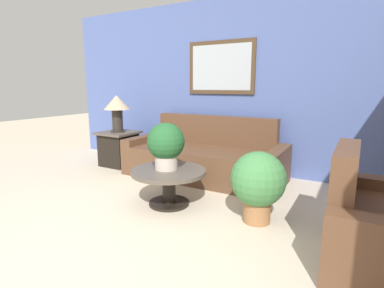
{
  "coord_description": "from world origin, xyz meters",
  "views": [
    {
      "loc": [
        1.49,
        -1.28,
        1.31
      ],
      "look_at": [
        -0.36,
        1.99,
        0.58
      ],
      "focal_mm": 28.0,
      "sensor_mm": 36.0,
      "label": 1
    }
  ],
  "objects_px": {
    "couch_main": "(205,158)",
    "potted_plant_on_table": "(166,144)",
    "side_table": "(119,148)",
    "potted_plant_floor": "(258,182)",
    "coffee_table": "(169,179)",
    "table_lamp": "(117,106)"
  },
  "relations": [
    {
      "from": "couch_main",
      "to": "potted_plant_on_table",
      "type": "distance_m",
      "value": 1.19
    },
    {
      "from": "side_table",
      "to": "potted_plant_floor",
      "type": "distance_m",
      "value": 2.82
    },
    {
      "from": "coffee_table",
      "to": "potted_plant_on_table",
      "type": "xyz_separation_m",
      "value": [
        -0.04,
        0.01,
        0.39
      ]
    },
    {
      "from": "couch_main",
      "to": "potted_plant_on_table",
      "type": "bearing_deg",
      "value": -85.09
    },
    {
      "from": "coffee_table",
      "to": "table_lamp",
      "type": "relative_size",
      "value": 1.38
    },
    {
      "from": "coffee_table",
      "to": "potted_plant_on_table",
      "type": "relative_size",
      "value": 1.59
    },
    {
      "from": "coffee_table",
      "to": "potted_plant_floor",
      "type": "xyz_separation_m",
      "value": [
        0.99,
        0.07,
        0.11
      ]
    },
    {
      "from": "couch_main",
      "to": "potted_plant_floor",
      "type": "height_order",
      "value": "couch_main"
    },
    {
      "from": "couch_main",
      "to": "potted_plant_floor",
      "type": "relative_size",
      "value": 3.26
    },
    {
      "from": "table_lamp",
      "to": "potted_plant_on_table",
      "type": "xyz_separation_m",
      "value": [
        1.63,
        -0.99,
        -0.29
      ]
    },
    {
      "from": "coffee_table",
      "to": "potted_plant_on_table",
      "type": "bearing_deg",
      "value": 164.04
    },
    {
      "from": "couch_main",
      "to": "potted_plant_on_table",
      "type": "relative_size",
      "value": 4.41
    },
    {
      "from": "coffee_table",
      "to": "side_table",
      "type": "bearing_deg",
      "value": 149.1
    },
    {
      "from": "couch_main",
      "to": "side_table",
      "type": "bearing_deg",
      "value": -175.33
    },
    {
      "from": "coffee_table",
      "to": "side_table",
      "type": "height_order",
      "value": "side_table"
    },
    {
      "from": "potted_plant_on_table",
      "to": "potted_plant_floor",
      "type": "bearing_deg",
      "value": 3.03
    },
    {
      "from": "coffee_table",
      "to": "potted_plant_on_table",
      "type": "height_order",
      "value": "potted_plant_on_table"
    },
    {
      "from": "table_lamp",
      "to": "coffee_table",
      "type": "bearing_deg",
      "value": -30.9
    },
    {
      "from": "coffee_table",
      "to": "table_lamp",
      "type": "distance_m",
      "value": 2.07
    },
    {
      "from": "couch_main",
      "to": "coffee_table",
      "type": "xyz_separation_m",
      "value": [
        0.13,
        -1.13,
        0.02
      ]
    },
    {
      "from": "table_lamp",
      "to": "potted_plant_floor",
      "type": "distance_m",
      "value": 2.88
    },
    {
      "from": "table_lamp",
      "to": "potted_plant_on_table",
      "type": "distance_m",
      "value": 1.93
    }
  ]
}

